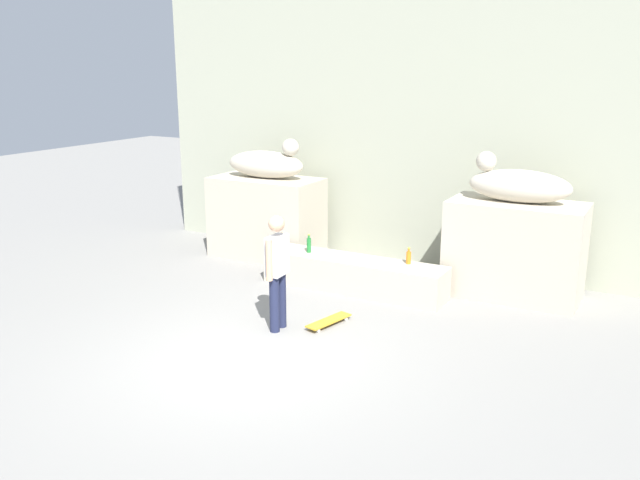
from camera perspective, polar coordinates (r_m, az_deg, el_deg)
ground_plane at (r=8.68m, az=-6.53°, el=-10.37°), size 40.00×40.00×0.00m
facade_wall at (r=12.59m, az=7.54°, el=13.12°), size 10.41×0.60×6.64m
pedestal_left at (r=13.00m, az=-4.60°, el=1.94°), size 2.11×1.11×1.56m
pedestal_right at (r=11.18m, az=16.34°, el=-0.80°), size 2.11×1.11×1.56m
statue_reclining_left at (r=12.78m, az=-4.56°, el=6.57°), size 1.62×0.62×0.78m
statue_reclining_right at (r=10.95m, az=16.56°, el=4.59°), size 1.61×0.59×0.78m
ledge_block at (r=11.14m, az=2.90°, el=-2.96°), size 3.15×0.68×0.55m
skater at (r=9.34m, az=-3.68°, el=-2.38°), size 0.23×0.54×1.67m
skateboard at (r=9.74m, az=0.75°, el=-6.95°), size 0.38×0.82×0.08m
bottle_green at (r=11.37m, az=-0.96°, el=-0.42°), size 0.07×0.07×0.32m
bottle_orange at (r=10.83m, az=7.60°, el=-1.48°), size 0.08×0.08×0.27m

